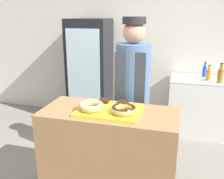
{
  "coord_description": "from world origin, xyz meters",
  "views": [
    {
      "loc": [
        0.6,
        -2.06,
        1.8
      ],
      "look_at": [
        0.0,
        0.1,
        1.12
      ],
      "focal_mm": 40.0,
      "sensor_mm": 36.0,
      "label": 1
    }
  ],
  "objects_px": {
    "donut_chocolate_glaze": "(124,109)",
    "bottle_orange": "(209,74)",
    "brownie_back_right": "(123,102)",
    "baker_person": "(132,94)",
    "bottle_amber": "(220,75)",
    "beverage_fridge": "(90,72)",
    "donut_light_glaze": "(91,106)",
    "bottle_blue": "(204,71)",
    "serving_tray": "(109,110)",
    "brownie_back_left": "(104,101)",
    "chest_freezer": "(199,106)"
  },
  "relations": [
    {
      "from": "donut_chocolate_glaze",
      "to": "bottle_orange",
      "type": "relative_size",
      "value": 1.08
    },
    {
      "from": "brownie_back_right",
      "to": "baker_person",
      "type": "xyz_separation_m",
      "value": [
        0.02,
        0.38,
        -0.04
      ]
    },
    {
      "from": "bottle_amber",
      "to": "beverage_fridge",
      "type": "bearing_deg",
      "value": 175.12
    },
    {
      "from": "baker_person",
      "to": "donut_light_glaze",
      "type": "bearing_deg",
      "value": -113.94
    },
    {
      "from": "donut_light_glaze",
      "to": "bottle_blue",
      "type": "distance_m",
      "value": 2.25
    },
    {
      "from": "baker_person",
      "to": "bottle_blue",
      "type": "distance_m",
      "value": 1.6
    },
    {
      "from": "serving_tray",
      "to": "brownie_back_left",
      "type": "distance_m",
      "value": 0.19
    },
    {
      "from": "brownie_back_right",
      "to": "beverage_fridge",
      "type": "distance_m",
      "value": 1.86
    },
    {
      "from": "brownie_back_left",
      "to": "bottle_amber",
      "type": "relative_size",
      "value": 0.33
    },
    {
      "from": "donut_chocolate_glaze",
      "to": "brownie_back_right",
      "type": "bearing_deg",
      "value": 104.64
    },
    {
      "from": "bottle_amber",
      "to": "serving_tray",
      "type": "bearing_deg",
      "value": -125.81
    },
    {
      "from": "serving_tray",
      "to": "chest_freezer",
      "type": "relative_size",
      "value": 0.62
    },
    {
      "from": "donut_light_glaze",
      "to": "donut_chocolate_glaze",
      "type": "relative_size",
      "value": 1.0
    },
    {
      "from": "donut_light_glaze",
      "to": "brownie_back_right",
      "type": "distance_m",
      "value": 0.33
    },
    {
      "from": "baker_person",
      "to": "bottle_blue",
      "type": "relative_size",
      "value": 7.76
    },
    {
      "from": "beverage_fridge",
      "to": "bottle_orange",
      "type": "height_order",
      "value": "beverage_fridge"
    },
    {
      "from": "baker_person",
      "to": "bottle_blue",
      "type": "xyz_separation_m",
      "value": [
        0.85,
        1.36,
        0.02
      ]
    },
    {
      "from": "baker_person",
      "to": "bottle_amber",
      "type": "xyz_separation_m",
      "value": [
        1.04,
        1.05,
        0.04
      ]
    },
    {
      "from": "brownie_back_right",
      "to": "bottle_amber",
      "type": "relative_size",
      "value": 0.33
    },
    {
      "from": "serving_tray",
      "to": "chest_freezer",
      "type": "height_order",
      "value": "serving_tray"
    },
    {
      "from": "beverage_fridge",
      "to": "brownie_back_left",
      "type": "bearing_deg",
      "value": -65.01
    },
    {
      "from": "donut_chocolate_glaze",
      "to": "brownie_back_left",
      "type": "xyz_separation_m",
      "value": [
        -0.25,
        0.21,
        -0.02
      ]
    },
    {
      "from": "bottle_amber",
      "to": "brownie_back_right",
      "type": "bearing_deg",
      "value": -126.24
    },
    {
      "from": "donut_light_glaze",
      "to": "beverage_fridge",
      "type": "height_order",
      "value": "beverage_fridge"
    },
    {
      "from": "bottle_orange",
      "to": "donut_light_glaze",
      "type": "bearing_deg",
      "value": -123.08
    },
    {
      "from": "baker_person",
      "to": "serving_tray",
      "type": "bearing_deg",
      "value": -101.8
    },
    {
      "from": "serving_tray",
      "to": "donut_light_glaze",
      "type": "relative_size",
      "value": 2.41
    },
    {
      "from": "chest_freezer",
      "to": "brownie_back_left",
      "type": "bearing_deg",
      "value": -122.56
    },
    {
      "from": "brownie_back_left",
      "to": "bottle_blue",
      "type": "bearing_deg",
      "value": 58.67
    },
    {
      "from": "donut_light_glaze",
      "to": "brownie_back_left",
      "type": "distance_m",
      "value": 0.22
    },
    {
      "from": "serving_tray",
      "to": "brownie_back_right",
      "type": "height_order",
      "value": "brownie_back_right"
    },
    {
      "from": "brownie_back_right",
      "to": "chest_freezer",
      "type": "height_order",
      "value": "brownie_back_right"
    },
    {
      "from": "donut_light_glaze",
      "to": "beverage_fridge",
      "type": "xyz_separation_m",
      "value": [
        -0.69,
        1.82,
        -0.13
      ]
    },
    {
      "from": "beverage_fridge",
      "to": "bottle_blue",
      "type": "xyz_separation_m",
      "value": [
        1.81,
        0.14,
        0.1
      ]
    },
    {
      "from": "serving_tray",
      "to": "chest_freezer",
      "type": "bearing_deg",
      "value": 62.17
    },
    {
      "from": "brownie_back_left",
      "to": "chest_freezer",
      "type": "distance_m",
      "value": 1.99
    },
    {
      "from": "serving_tray",
      "to": "bottle_amber",
      "type": "bearing_deg",
      "value": 54.19
    },
    {
      "from": "baker_person",
      "to": "bottle_orange",
      "type": "distance_m",
      "value": 1.48
    },
    {
      "from": "serving_tray",
      "to": "bottle_orange",
      "type": "bearing_deg",
      "value": 59.68
    },
    {
      "from": "donut_chocolate_glaze",
      "to": "bottle_orange",
      "type": "height_order",
      "value": "bottle_orange"
    },
    {
      "from": "serving_tray",
      "to": "bottle_orange",
      "type": "xyz_separation_m",
      "value": [
        1.01,
        1.72,
        0.01
      ]
    },
    {
      "from": "donut_light_glaze",
      "to": "donut_chocolate_glaze",
      "type": "height_order",
      "value": "same"
    },
    {
      "from": "bottle_orange",
      "to": "bottle_blue",
      "type": "distance_m",
      "value": 0.18
    },
    {
      "from": "chest_freezer",
      "to": "beverage_fridge",
      "type": "bearing_deg",
      "value": -179.79
    },
    {
      "from": "beverage_fridge",
      "to": "bottle_amber",
      "type": "relative_size",
      "value": 6.13
    },
    {
      "from": "donut_light_glaze",
      "to": "baker_person",
      "type": "xyz_separation_m",
      "value": [
        0.26,
        0.59,
        -0.05
      ]
    },
    {
      "from": "donut_chocolate_glaze",
      "to": "brownie_back_left",
      "type": "height_order",
      "value": "donut_chocolate_glaze"
    },
    {
      "from": "donut_light_glaze",
      "to": "bottle_orange",
      "type": "distance_m",
      "value": 2.12
    },
    {
      "from": "donut_light_glaze",
      "to": "chest_freezer",
      "type": "distance_m",
      "value": 2.19
    },
    {
      "from": "donut_chocolate_glaze",
      "to": "baker_person",
      "type": "relative_size",
      "value": 0.13
    }
  ]
}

